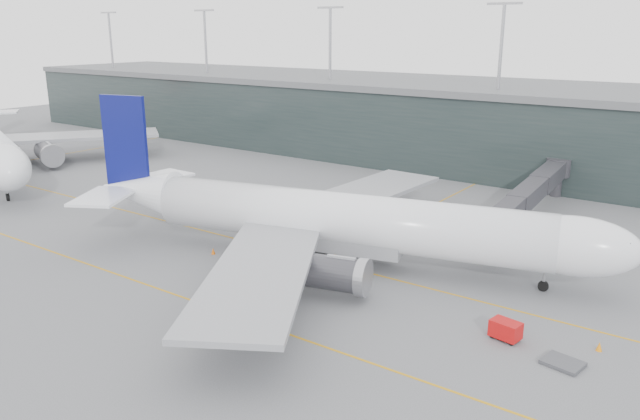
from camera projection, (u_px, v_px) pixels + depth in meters
The scene contains 17 objects.
ground at pixel (308, 243), 76.25m from camera, with size 320.00×320.00×0.00m, color #525256.
taxiline_a at pixel (288, 252), 73.12m from camera, with size 160.00×0.25×0.02m, color #C08612.
taxiline_b at pixel (185, 298), 60.62m from camera, with size 160.00×0.25×0.02m, color #C08612.
taxiline_lead_main at pixel (419, 212), 89.07m from camera, with size 0.25×60.00×0.02m, color #C08612.
taxiline_lead_adj at pixel (83, 151), 133.73m from camera, with size 0.25×60.00×0.02m, color #C08612.
terminal at pixel (488, 124), 119.41m from camera, with size 240.00×36.00×29.00m.
main_aircraft at pixel (341, 221), 68.54m from camera, with size 61.79×57.00×17.52m.
jet_bridge at pixel (535, 193), 81.99m from camera, with size 6.01×42.33×5.95m.
gse_cart at pixel (506, 329), 52.35m from camera, with size 2.67×1.95×1.67m.
baggage_dolly at pixel (563, 363), 48.57m from camera, with size 2.91×2.33×0.29m, color #3E3F43.
uld_a at pixel (327, 213), 85.26m from camera, with size 2.16×1.87×1.71m.
uld_b at pixel (330, 210), 86.47m from camera, with size 2.53×2.32×1.86m.
uld_c at pixel (347, 215), 84.13m from camera, with size 2.06×1.66×1.86m.
cone_nose at pixel (599, 346), 50.64m from camera, with size 0.50×0.50×0.79m, color orange.
cone_wing_stbd at pixel (274, 312), 56.95m from camera, with size 0.43×0.43×0.68m, color #F73E0D.
cone_wing_port at pixel (419, 231), 79.83m from camera, with size 0.43×0.43×0.69m, color orange.
cone_tail at pixel (213, 251), 72.40m from camera, with size 0.48×0.48×0.76m, color #CB580B.
Camera 1 is at (43.11, -57.77, 25.24)m, focal length 35.00 mm.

